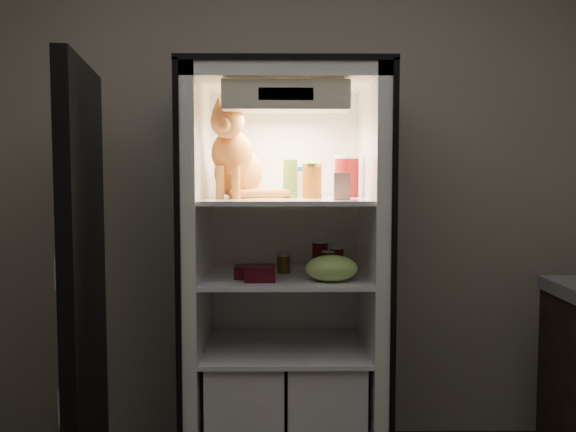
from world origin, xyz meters
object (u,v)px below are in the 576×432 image
Objects in this scene: grape_bag at (332,268)px; soda_can_b at (337,260)px; tabby_cat at (235,161)px; soda_can_a at (320,256)px; berry_box_right at (260,273)px; mayo_tub at (296,182)px; cream_carton at (341,186)px; refrigerator at (285,304)px; condiment_jar at (284,263)px; salsa_jar at (312,181)px; berry_box_left at (247,272)px; parmesan_shaker at (290,179)px; pepper_jar at (347,176)px; soda_can_c at (328,264)px.

soda_can_b is at bearing 79.33° from grape_bag.
tabby_cat is 0.65m from soda_can_b.
berry_box_right is (-0.27, -0.25, -0.04)m from soda_can_a.
mayo_tub is 0.35m from cream_carton.
refrigerator reaches higher than condiment_jar.
salsa_jar is 0.68× the size of grape_bag.
condiment_jar is (0.22, 0.03, -0.47)m from tabby_cat.
refrigerator is at bearing -131.65° from mayo_tub.
berry_box_left is (-0.41, 0.09, -0.38)m from cream_carton.
cream_carton is 1.07× the size of berry_box_left.
berry_box_left is at bearing -152.61° from parmesan_shaker.
condiment_jar is at bearing -172.27° from pepper_jar.
cream_carton is at bearing -90.72° from soda_can_b.
soda_can_c is (0.07, -0.01, -0.37)m from salsa_jar.
soda_can_c is (0.03, -0.13, -0.01)m from soda_can_a.
grape_bag is (0.08, -0.15, -0.37)m from salsa_jar.
soda_can_b is at bearing -4.10° from refrigerator.
soda_can_b reaches higher than condiment_jar.
condiment_jar is at bearing 40.58° from berry_box_left.
pepper_jar is 2.19× the size of condiment_jar.
soda_can_a is 1.20× the size of soda_can_b.
soda_can_a is (0.14, 0.09, -0.37)m from parmesan_shaker.
salsa_jar is at bearing 30.00° from berry_box_right.
pepper_jar is at bearing 18.54° from tabby_cat.
berry_box_right is (-0.39, -0.25, -0.41)m from pepper_jar.
pepper_jar is 1.39× the size of soda_can_a.
berry_box_right is at bearing 176.23° from cream_carton.
mayo_tub is 1.29× the size of berry_box_left.
parmesan_shaker reaches higher than soda_can_c.
soda_can_b is at bearing 89.28° from cream_carton.
berry_box_left is (-0.16, -0.14, -0.02)m from condiment_jar.
condiment_jar is (-0.03, 0.04, -0.39)m from parmesan_shaker.
pepper_jar reaches higher than soda_can_a.
soda_can_a is 0.61× the size of grape_bag.
soda_can_a is 0.18m from condiment_jar.
berry_box_right is at bearing -116.03° from condiment_jar.
refrigerator reaches higher than mayo_tub.
salsa_jar reaches higher than soda_can_a.
parmesan_shaker is 1.24× the size of soda_can_a.
soda_can_c is 0.14m from grape_bag.
pepper_jar is (0.17, 0.11, 0.02)m from salsa_jar.
soda_can_a reaches higher than berry_box_right.
condiment_jar is (-0.25, 0.00, -0.01)m from soda_can_b.
refrigerator reaches higher than soda_can_b.
tabby_cat is at bearing 123.89° from berry_box_right.
berry_box_left is (0.06, -0.11, -0.49)m from tabby_cat.
soda_can_a is 0.37m from berry_box_right.
berry_box_right is (-0.34, 0.02, -0.38)m from cream_carton.
parmesan_shaker reaches higher than berry_box_right.
soda_can_c is at bearing -28.39° from refrigerator.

